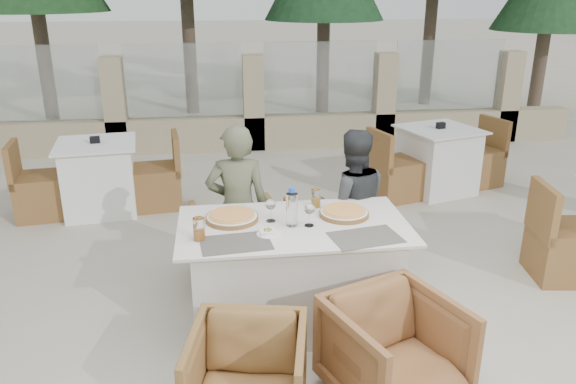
{
  "coord_description": "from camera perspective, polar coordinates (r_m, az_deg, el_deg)",
  "views": [
    {
      "loc": [
        -0.56,
        -3.49,
        2.32
      ],
      "look_at": [
        -0.06,
        0.36,
        0.9
      ],
      "focal_mm": 35.0,
      "sensor_mm": 36.0,
      "label": 1
    }
  ],
  "objects": [
    {
      "name": "ground",
      "position": [
        4.22,
        1.47,
        -13.2
      ],
      "size": [
        80.0,
        80.0,
        0.0
      ],
      "primitive_type": "plane",
      "color": "#BCB3A0",
      "rests_on": "ground"
    },
    {
      "name": "sand_patch",
      "position": [
        17.65,
        -5.67,
        12.48
      ],
      "size": [
        30.0,
        16.0,
        0.01
      ],
      "primitive_type": "cube",
      "color": "beige",
      "rests_on": "ground"
    },
    {
      "name": "perimeter_wall_far",
      "position": [
        8.44,
        -3.54,
        9.7
      ],
      "size": [
        10.0,
        0.34,
        1.6
      ],
      "primitive_type": null,
      "color": "tan",
      "rests_on": "ground"
    },
    {
      "name": "dining_table",
      "position": [
        4.07,
        0.55,
        -8.28
      ],
      "size": [
        1.6,
        0.9,
        0.77
      ],
      "primitive_type": null,
      "color": "silver",
      "rests_on": "ground"
    },
    {
      "name": "placemat_near_left",
      "position": [
        3.63,
        -5.33,
        -5.18
      ],
      "size": [
        0.48,
        0.34,
        0.0
      ],
      "primitive_type": "cube",
      "rotation": [
        0.0,
        0.0,
        0.1
      ],
      "color": "#56514A",
      "rests_on": "dining_table"
    },
    {
      "name": "placemat_near_right",
      "position": [
        3.73,
        7.88,
        -4.58
      ],
      "size": [
        0.5,
        0.37,
        0.0
      ],
      "primitive_type": "cube",
      "rotation": [
        0.0,
        0.0,
        0.18
      ],
      "color": "#5A554D",
      "rests_on": "dining_table"
    },
    {
      "name": "pizza_left",
      "position": [
        3.98,
        -5.71,
        -2.54
      ],
      "size": [
        0.44,
        0.44,
        0.05
      ],
      "primitive_type": "cylinder",
      "rotation": [
        0.0,
        0.0,
        -0.2
      ],
      "color": "#D0571C",
      "rests_on": "dining_table"
    },
    {
      "name": "pizza_right",
      "position": [
        4.06,
        5.71,
        -2.09
      ],
      "size": [
        0.44,
        0.44,
        0.05
      ],
      "primitive_type": "cylinder",
      "rotation": [
        0.0,
        0.0,
        0.26
      ],
      "color": "orange",
      "rests_on": "dining_table"
    },
    {
      "name": "water_bottle",
      "position": [
        3.83,
        0.39,
        -1.5
      ],
      "size": [
        0.09,
        0.09,
        0.28
      ],
      "primitive_type": "cylinder",
      "rotation": [
        0.0,
        0.0,
        0.05
      ],
      "color": "#9DBACE",
      "rests_on": "dining_table"
    },
    {
      "name": "wine_glass_centre",
      "position": [
        3.92,
        -1.77,
        -1.74
      ],
      "size": [
        0.09,
        0.09,
        0.18
      ],
      "primitive_type": null,
      "rotation": [
        0.0,
        0.0,
        0.17
      ],
      "color": "white",
      "rests_on": "dining_table"
    },
    {
      "name": "wine_glass_near",
      "position": [
        3.84,
        2.18,
        -2.19
      ],
      "size": [
        0.09,
        0.09,
        0.18
      ],
      "primitive_type": null,
      "rotation": [
        0.0,
        0.0,
        0.26
      ],
      "color": "silver",
      "rests_on": "dining_table"
    },
    {
      "name": "beer_glass_left",
      "position": [
        3.68,
        -9.03,
        -3.73
      ],
      "size": [
        0.08,
        0.08,
        0.15
      ],
      "primitive_type": "cylinder",
      "rotation": [
        0.0,
        0.0,
        0.05
      ],
      "color": "orange",
      "rests_on": "dining_table"
    },
    {
      "name": "beer_glass_right",
      "position": [
        4.18,
        2.84,
        -0.64
      ],
      "size": [
        0.09,
        0.09,
        0.14
      ],
      "primitive_type": "cylinder",
      "rotation": [
        0.0,
        0.0,
        -0.4
      ],
      "color": "orange",
      "rests_on": "dining_table"
    },
    {
      "name": "olive_dish",
      "position": [
        3.73,
        -2.07,
        -4.05
      ],
      "size": [
        0.13,
        0.13,
        0.04
      ],
      "primitive_type": null,
      "rotation": [
        0.0,
        0.0,
        -0.23
      ],
      "color": "white",
      "rests_on": "dining_table"
    },
    {
      "name": "armchair_far_left",
      "position": [
        4.67,
        -5.09,
        -5.27
      ],
      "size": [
        0.81,
        0.82,
        0.65
      ],
      "primitive_type": "imported",
      "rotation": [
        0.0,
        0.0,
        3.31
      ],
      "color": "olive",
      "rests_on": "ground"
    },
    {
      "name": "armchair_far_right",
      "position": [
        4.76,
        4.33,
        -4.85
      ],
      "size": [
        0.73,
        0.75,
        0.63
      ],
      "primitive_type": "imported",
      "rotation": [
        0.0,
        0.0,
        3.22
      ],
      "color": "olive",
      "rests_on": "ground"
    },
    {
      "name": "armchair_near_left",
      "position": [
        3.26,
        -4.11,
        -18.33
      ],
      "size": [
        0.74,
        0.76,
        0.59
      ],
      "primitive_type": "imported",
      "rotation": [
        0.0,
        0.0,
        -0.2
      ],
      "color": "brown",
      "rests_on": "ground"
    },
    {
      "name": "armchair_near_right",
      "position": [
        3.45,
        10.76,
        -15.68
      ],
      "size": [
        0.9,
        0.91,
        0.64
      ],
      "primitive_type": "imported",
      "rotation": [
        0.0,
        0.0,
        0.37
      ],
      "color": "brown",
      "rests_on": "ground"
    },
    {
      "name": "diner_left",
      "position": [
        4.44,
        -5.12,
        -1.68
      ],
      "size": [
        0.51,
        0.34,
        1.36
      ],
      "primitive_type": "imported",
      "rotation": [
        0.0,
        0.0,
        3.11
      ],
      "color": "#595D43",
      "rests_on": "ground"
    },
    {
      "name": "diner_right",
      "position": [
        4.59,
        6.44,
        -1.44
      ],
      "size": [
        0.63,
        0.5,
        1.28
      ],
      "primitive_type": "imported",
      "rotation": [
        0.0,
        0.0,
        3.12
      ],
      "color": "#35383A",
      "rests_on": "ground"
    },
    {
      "name": "bg_table_a",
      "position": [
        6.39,
        -18.6,
        1.41
      ],
      "size": [
        1.73,
        1.01,
        0.77
      ],
      "primitive_type": null,
      "rotation": [
        0.0,
        0.0,
        0.12
      ],
      "color": "white",
      "rests_on": "ground"
    },
    {
      "name": "bg_table_b",
      "position": [
        6.91,
        14.94,
        3.15
      ],
      "size": [
        1.81,
        1.26,
        0.77
      ],
      "primitive_type": null,
      "rotation": [
        0.0,
        0.0,
        0.29
      ],
      "color": "silver",
      "rests_on": "ground"
    }
  ]
}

